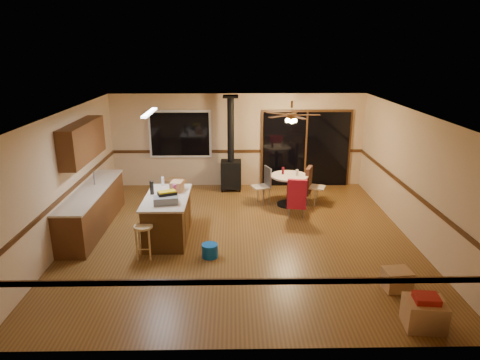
{
  "coord_description": "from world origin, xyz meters",
  "views": [
    {
      "loc": [
        -0.15,
        -8.21,
        3.82
      ],
      "look_at": [
        0.0,
        0.3,
        1.15
      ],
      "focal_mm": 32.0,
      "sensor_mm": 36.0,
      "label": 1
    }
  ],
  "objects_px": {
    "box_corner_a": "(424,314)",
    "kitchen_island": "(168,217)",
    "chair_left": "(265,181)",
    "chair_near": "(297,194)",
    "wood_stove": "(231,165)",
    "box_under_window": "(175,187)",
    "box_corner_b": "(397,279)",
    "dining_table": "(289,185)",
    "bar_stool": "(144,242)",
    "chair_right": "(310,181)",
    "toolbox_grey": "(166,200)",
    "toolbox_black": "(167,197)",
    "blue_bucket": "(210,251)"
  },
  "relations": [
    {
      "from": "chair_left",
      "to": "box_corner_b",
      "type": "bearing_deg",
      "value": -65.05
    },
    {
      "from": "bar_stool",
      "to": "box_corner_a",
      "type": "xyz_separation_m",
      "value": [
        4.37,
        -2.17,
        -0.12
      ]
    },
    {
      "from": "bar_stool",
      "to": "chair_left",
      "type": "height_order",
      "value": "chair_left"
    },
    {
      "from": "toolbox_grey",
      "to": "bar_stool",
      "type": "xyz_separation_m",
      "value": [
        -0.37,
        -0.47,
        -0.65
      ]
    },
    {
      "from": "box_under_window",
      "to": "box_corner_b",
      "type": "relative_size",
      "value": 1.19
    },
    {
      "from": "chair_right",
      "to": "toolbox_black",
      "type": "bearing_deg",
      "value": -144.76
    },
    {
      "from": "chair_near",
      "to": "box_corner_b",
      "type": "relative_size",
      "value": 1.66
    },
    {
      "from": "toolbox_black",
      "to": "bar_stool",
      "type": "distance_m",
      "value": 0.97
    },
    {
      "from": "chair_near",
      "to": "toolbox_black",
      "type": "bearing_deg",
      "value": -155.13
    },
    {
      "from": "kitchen_island",
      "to": "chair_near",
      "type": "relative_size",
      "value": 2.4
    },
    {
      "from": "chair_near",
      "to": "box_corner_b",
      "type": "height_order",
      "value": "chair_near"
    },
    {
      "from": "wood_stove",
      "to": "box_under_window",
      "type": "relative_size",
      "value": 5.04
    },
    {
      "from": "wood_stove",
      "to": "toolbox_grey",
      "type": "height_order",
      "value": "wood_stove"
    },
    {
      "from": "box_corner_a",
      "to": "chair_right",
      "type": "bearing_deg",
      "value": 98.77
    },
    {
      "from": "toolbox_grey",
      "to": "chair_left",
      "type": "bearing_deg",
      "value": 48.91
    },
    {
      "from": "dining_table",
      "to": "box_corner_b",
      "type": "bearing_deg",
      "value": -71.85
    },
    {
      "from": "chair_near",
      "to": "kitchen_island",
      "type": "bearing_deg",
      "value": -161.06
    },
    {
      "from": "chair_right",
      "to": "box_under_window",
      "type": "distance_m",
      "value": 3.61
    },
    {
      "from": "box_under_window",
      "to": "box_corner_b",
      "type": "xyz_separation_m",
      "value": [
        4.25,
        -4.83,
        -0.03
      ]
    },
    {
      "from": "toolbox_grey",
      "to": "box_corner_a",
      "type": "relative_size",
      "value": 0.86
    },
    {
      "from": "wood_stove",
      "to": "box_under_window",
      "type": "xyz_separation_m",
      "value": [
        -1.52,
        -0.29,
        -0.53
      ]
    },
    {
      "from": "box_corner_a",
      "to": "kitchen_island",
      "type": "bearing_deg",
      "value": 142.89
    },
    {
      "from": "blue_bucket",
      "to": "chair_right",
      "type": "relative_size",
      "value": 0.44
    },
    {
      "from": "wood_stove",
      "to": "chair_near",
      "type": "relative_size",
      "value": 3.6
    },
    {
      "from": "chair_left",
      "to": "box_corner_b",
      "type": "relative_size",
      "value": 1.22
    },
    {
      "from": "bar_stool",
      "to": "box_corner_a",
      "type": "distance_m",
      "value": 4.88
    },
    {
      "from": "kitchen_island",
      "to": "toolbox_black",
      "type": "bearing_deg",
      "value": -78.17
    },
    {
      "from": "chair_near",
      "to": "box_corner_a",
      "type": "relative_size",
      "value": 1.29
    },
    {
      "from": "chair_left",
      "to": "chair_near",
      "type": "xyz_separation_m",
      "value": [
        0.67,
        -1.01,
        0.01
      ]
    },
    {
      "from": "chair_left",
      "to": "box_under_window",
      "type": "bearing_deg",
      "value": 161.72
    },
    {
      "from": "wood_stove",
      "to": "toolbox_black",
      "type": "bearing_deg",
      "value": -110.2
    },
    {
      "from": "toolbox_black",
      "to": "chair_left",
      "type": "relative_size",
      "value": 0.69
    },
    {
      "from": "toolbox_grey",
      "to": "toolbox_black",
      "type": "height_order",
      "value": "toolbox_black"
    },
    {
      "from": "toolbox_black",
      "to": "chair_right",
      "type": "bearing_deg",
      "value": 35.24
    },
    {
      "from": "box_corner_b",
      "to": "chair_left",
      "type": "bearing_deg",
      "value": 114.95
    },
    {
      "from": "dining_table",
      "to": "toolbox_grey",
      "type": "bearing_deg",
      "value": -139.92
    },
    {
      "from": "kitchen_island",
      "to": "toolbox_grey",
      "type": "distance_m",
      "value": 0.67
    },
    {
      "from": "toolbox_black",
      "to": "chair_near",
      "type": "distance_m",
      "value": 3.06
    },
    {
      "from": "bar_stool",
      "to": "box_under_window",
      "type": "bearing_deg",
      "value": 88.44
    },
    {
      "from": "dining_table",
      "to": "box_under_window",
      "type": "height_order",
      "value": "dining_table"
    },
    {
      "from": "kitchen_island",
      "to": "bar_stool",
      "type": "height_order",
      "value": "kitchen_island"
    },
    {
      "from": "bar_stool",
      "to": "box_under_window",
      "type": "height_order",
      "value": "bar_stool"
    },
    {
      "from": "wood_stove",
      "to": "chair_near",
      "type": "xyz_separation_m",
      "value": [
        1.51,
        -2.08,
        -0.13
      ]
    },
    {
      "from": "chair_left",
      "to": "chair_near",
      "type": "height_order",
      "value": "same"
    },
    {
      "from": "wood_stove",
      "to": "box_corner_a",
      "type": "height_order",
      "value": "wood_stove"
    },
    {
      "from": "wood_stove",
      "to": "dining_table",
      "type": "height_order",
      "value": "wood_stove"
    },
    {
      "from": "chair_right",
      "to": "box_corner_b",
      "type": "relative_size",
      "value": 1.66
    },
    {
      "from": "toolbox_grey",
      "to": "chair_near",
      "type": "bearing_deg",
      "value": 26.67
    },
    {
      "from": "chair_right",
      "to": "toolbox_grey",
      "type": "bearing_deg",
      "value": -143.54
    },
    {
      "from": "kitchen_island",
      "to": "blue_bucket",
      "type": "xyz_separation_m",
      "value": [
        0.91,
        -0.9,
        -0.32
      ]
    }
  ]
}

